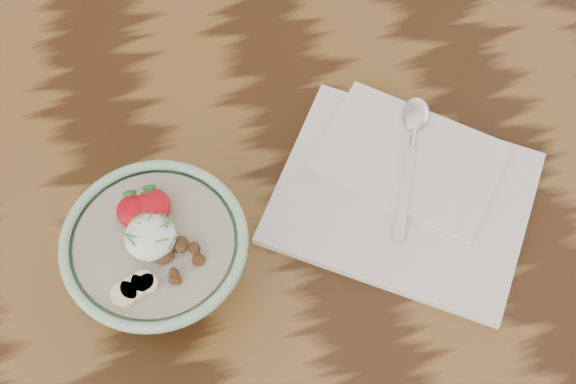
% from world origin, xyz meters
% --- Properties ---
extents(table, '(1.60, 0.90, 0.75)m').
position_xyz_m(table, '(0.00, 0.00, 0.66)').
color(table, '#381E0E').
rests_on(table, ground).
extents(breakfast_bowl, '(0.18, 0.18, 0.12)m').
position_xyz_m(breakfast_bowl, '(-0.18, -0.00, 0.81)').
color(breakfast_bowl, '#94C8A0').
rests_on(breakfast_bowl, table).
extents(napkin, '(0.34, 0.33, 0.02)m').
position_xyz_m(napkin, '(0.09, 0.04, 0.76)').
color(napkin, white).
rests_on(napkin, table).
extents(spoon, '(0.10, 0.17, 0.01)m').
position_xyz_m(spoon, '(0.12, 0.10, 0.77)').
color(spoon, silver).
rests_on(spoon, napkin).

